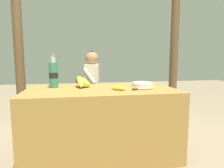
{
  "coord_description": "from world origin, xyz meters",
  "views": [
    {
      "loc": [
        -0.24,
        -1.95,
        1.0
      ],
      "look_at": [
        0.12,
        0.05,
        0.73
      ],
      "focal_mm": 32.0,
      "sensor_mm": 36.0,
      "label": 1
    }
  ],
  "objects_px": {
    "wooden_bench": "(104,99)",
    "serving_bowl": "(142,84)",
    "seated_vendor": "(89,81)",
    "loose_banana_front": "(118,88)",
    "water_bottle": "(54,74)",
    "banana_bunch_green": "(129,91)",
    "support_post_far": "(174,41)",
    "knife": "(140,89)",
    "support_post_near": "(18,39)",
    "banana_bunch_ripe": "(81,81)"
  },
  "relations": [
    {
      "from": "wooden_bench",
      "to": "serving_bowl",
      "type": "bearing_deg",
      "value": -76.06
    },
    {
      "from": "serving_bowl",
      "to": "seated_vendor",
      "type": "xyz_separation_m",
      "value": [
        -0.5,
        1.05,
        -0.08
      ]
    },
    {
      "from": "loose_banana_front",
      "to": "water_bottle",
      "type": "bearing_deg",
      "value": 155.27
    },
    {
      "from": "loose_banana_front",
      "to": "banana_bunch_green",
      "type": "height_order",
      "value": "loose_banana_front"
    },
    {
      "from": "seated_vendor",
      "to": "banana_bunch_green",
      "type": "bearing_deg",
      "value": -168.93
    },
    {
      "from": "support_post_far",
      "to": "knife",
      "type": "bearing_deg",
      "value": -126.14
    },
    {
      "from": "seated_vendor",
      "to": "support_post_near",
      "type": "relative_size",
      "value": 0.43
    },
    {
      "from": "serving_bowl",
      "to": "support_post_far",
      "type": "distance_m",
      "value": 1.79
    },
    {
      "from": "knife",
      "to": "support_post_near",
      "type": "relative_size",
      "value": 0.1
    },
    {
      "from": "knife",
      "to": "banana_bunch_green",
      "type": "xyz_separation_m",
      "value": [
        0.23,
        1.29,
        -0.24
      ]
    },
    {
      "from": "loose_banana_front",
      "to": "banana_bunch_green",
      "type": "distance_m",
      "value": 1.37
    },
    {
      "from": "serving_bowl",
      "to": "wooden_bench",
      "type": "bearing_deg",
      "value": 103.94
    },
    {
      "from": "serving_bowl",
      "to": "wooden_bench",
      "type": "xyz_separation_m",
      "value": [
        -0.27,
        1.08,
        -0.38
      ]
    },
    {
      "from": "serving_bowl",
      "to": "water_bottle",
      "type": "height_order",
      "value": "water_bottle"
    },
    {
      "from": "support_post_far",
      "to": "water_bottle",
      "type": "bearing_deg",
      "value": -147.49
    },
    {
      "from": "banana_bunch_ripe",
      "to": "seated_vendor",
      "type": "distance_m",
      "value": 1.01
    },
    {
      "from": "water_bottle",
      "to": "banana_bunch_green",
      "type": "relative_size",
      "value": 1.5
    },
    {
      "from": "banana_bunch_ripe",
      "to": "serving_bowl",
      "type": "bearing_deg",
      "value": -4.92
    },
    {
      "from": "support_post_near",
      "to": "serving_bowl",
      "type": "bearing_deg",
      "value": -40.32
    },
    {
      "from": "seated_vendor",
      "to": "support_post_far",
      "type": "relative_size",
      "value": 0.43
    },
    {
      "from": "serving_bowl",
      "to": "loose_banana_front",
      "type": "distance_m",
      "value": 0.37
    },
    {
      "from": "serving_bowl",
      "to": "knife",
      "type": "distance_m",
      "value": 0.24
    },
    {
      "from": "serving_bowl",
      "to": "loose_banana_front",
      "type": "relative_size",
      "value": 1.51
    },
    {
      "from": "water_bottle",
      "to": "knife",
      "type": "relative_size",
      "value": 1.41
    },
    {
      "from": "banana_bunch_ripe",
      "to": "serving_bowl",
      "type": "relative_size",
      "value": 1.21
    },
    {
      "from": "banana_bunch_ripe",
      "to": "serving_bowl",
      "type": "xyz_separation_m",
      "value": [
        0.65,
        -0.06,
        -0.04
      ]
    },
    {
      "from": "support_post_near",
      "to": "banana_bunch_green",
      "type": "bearing_deg",
      "value": -8.97
    },
    {
      "from": "banana_bunch_green",
      "to": "loose_banana_front",
      "type": "bearing_deg",
      "value": -109.52
    },
    {
      "from": "banana_bunch_green",
      "to": "support_post_far",
      "type": "relative_size",
      "value": 0.09
    },
    {
      "from": "banana_bunch_green",
      "to": "support_post_far",
      "type": "bearing_deg",
      "value": 16.75
    },
    {
      "from": "water_bottle",
      "to": "seated_vendor",
      "type": "relative_size",
      "value": 0.31
    },
    {
      "from": "serving_bowl",
      "to": "loose_banana_front",
      "type": "bearing_deg",
      "value": -146.55
    },
    {
      "from": "wooden_bench",
      "to": "support_post_near",
      "type": "distance_m",
      "value": 1.64
    },
    {
      "from": "water_bottle",
      "to": "support_post_near",
      "type": "distance_m",
      "value": 1.49
    },
    {
      "from": "knife",
      "to": "support_post_far",
      "type": "xyz_separation_m",
      "value": [
        1.14,
        1.56,
        0.59
      ]
    },
    {
      "from": "serving_bowl",
      "to": "support_post_near",
      "type": "distance_m",
      "value": 2.15
    },
    {
      "from": "serving_bowl",
      "to": "wooden_bench",
      "type": "relative_size",
      "value": 0.16
    },
    {
      "from": "loose_banana_front",
      "to": "support_post_far",
      "type": "xyz_separation_m",
      "value": [
        1.35,
        1.55,
        0.58
      ]
    },
    {
      "from": "knife",
      "to": "wooden_bench",
      "type": "height_order",
      "value": "knife"
    },
    {
      "from": "loose_banana_front",
      "to": "knife",
      "type": "bearing_deg",
      "value": -3.32
    },
    {
      "from": "water_bottle",
      "to": "support_post_far",
      "type": "relative_size",
      "value": 0.13
    },
    {
      "from": "knife",
      "to": "seated_vendor",
      "type": "distance_m",
      "value": 1.34
    },
    {
      "from": "banana_bunch_ripe",
      "to": "banana_bunch_green",
      "type": "relative_size",
      "value": 1.2
    },
    {
      "from": "serving_bowl",
      "to": "loose_banana_front",
      "type": "xyz_separation_m",
      "value": [
        -0.31,
        -0.2,
        -0.0
      ]
    },
    {
      "from": "water_bottle",
      "to": "knife",
      "type": "height_order",
      "value": "water_bottle"
    },
    {
      "from": "loose_banana_front",
      "to": "serving_bowl",
      "type": "bearing_deg",
      "value": 33.45
    },
    {
      "from": "seated_vendor",
      "to": "support_post_near",
      "type": "height_order",
      "value": "support_post_near"
    },
    {
      "from": "support_post_near",
      "to": "support_post_far",
      "type": "bearing_deg",
      "value": 0.0
    },
    {
      "from": "loose_banana_front",
      "to": "wooden_bench",
      "type": "bearing_deg",
      "value": 88.12
    },
    {
      "from": "loose_banana_front",
      "to": "support_post_far",
      "type": "relative_size",
      "value": 0.06
    }
  ]
}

